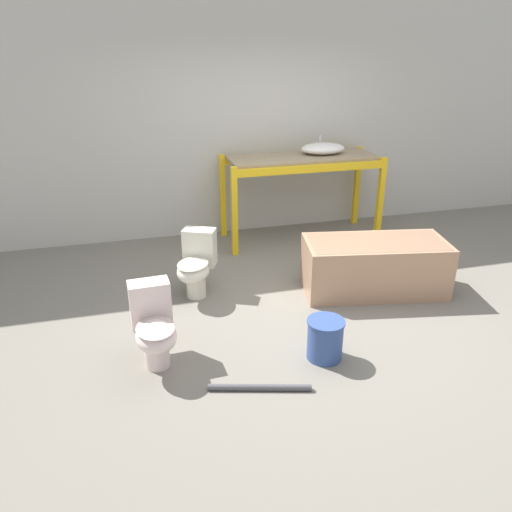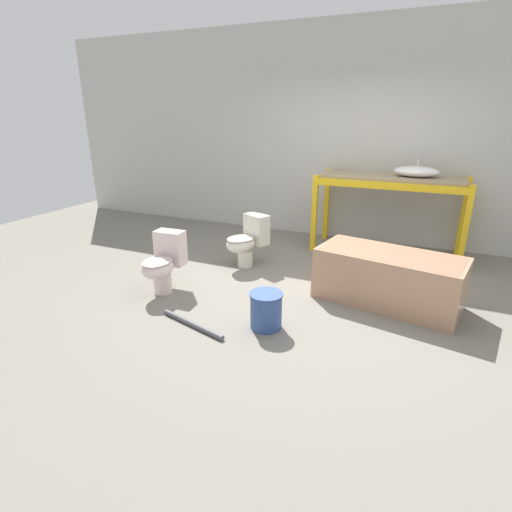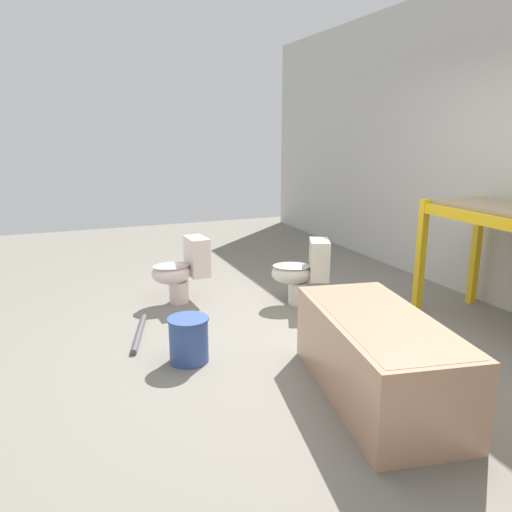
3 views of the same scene
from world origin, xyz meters
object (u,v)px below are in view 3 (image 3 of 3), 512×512
bathtub_main (377,352)px  toilet_near (302,271)px  toilet_far (182,269)px  bucket_white (189,339)px

bathtub_main → toilet_near: 1.86m
toilet_near → toilet_far: (-0.51, -1.11, 0.00)m
bathtub_main → toilet_far: size_ratio=2.33×
bathtub_main → bucket_white: (-0.97, -1.02, -0.13)m
bathtub_main → toilet_far: (-2.33, -0.73, 0.03)m
toilet_far → bucket_white: size_ratio=1.89×
bathtub_main → bucket_white: 1.41m
bathtub_main → toilet_far: 2.44m
bucket_white → toilet_near: bearing=121.3°
bathtub_main → toilet_far: bearing=-152.2°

